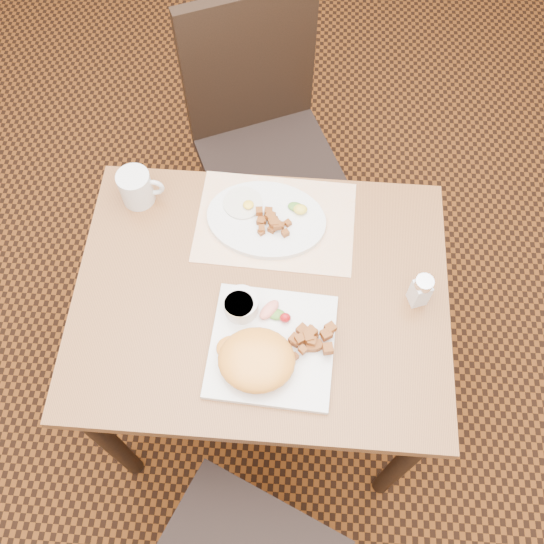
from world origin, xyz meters
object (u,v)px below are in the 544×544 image
at_px(plate_square, 272,346).
at_px(salt_shaker, 421,290).
at_px(coffee_mug, 137,188).
at_px(chair_far, 262,132).
at_px(plate_oval, 266,219).
at_px(table, 262,312).

bearing_deg(plate_square, salt_shaker, 23.54).
xyz_separation_m(salt_shaker, coffee_mug, (-0.71, 0.24, -0.00)).
relative_size(chair_far, plate_oval, 3.19).
bearing_deg(salt_shaker, plate_square, -156.46).
height_order(chair_far, salt_shaker, chair_far).
bearing_deg(table, plate_square, -74.79).
bearing_deg(table, salt_shaker, 1.54).
distance_m(table, plate_oval, 0.24).
height_order(salt_shaker, coffee_mug, salt_shaker).
xyz_separation_m(plate_square, salt_shaker, (0.33, 0.15, 0.04)).
bearing_deg(coffee_mug, plate_square, -45.92).
height_order(plate_square, salt_shaker, salt_shaker).
xyz_separation_m(chair_far, salt_shaker, (0.43, -0.67, 0.26)).
bearing_deg(salt_shaker, table, -178.46).
relative_size(chair_far, coffee_mug, 8.39).
bearing_deg(salt_shaker, coffee_mug, 161.21).
distance_m(table, plate_square, 0.18).
xyz_separation_m(table, chair_far, (-0.06, 0.68, -0.10)).
xyz_separation_m(chair_far, plate_square, (0.09, -0.82, 0.22)).
height_order(plate_oval, coffee_mug, coffee_mug).
bearing_deg(chair_far, salt_shaker, 98.52).
bearing_deg(table, coffee_mug, 143.36).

